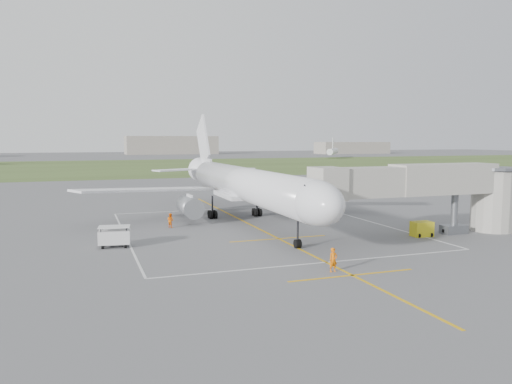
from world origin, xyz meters
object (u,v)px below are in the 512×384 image
object	(u,v)px
ramp_worker_nose	(333,260)
ramp_worker_wing	(170,220)
baggage_cart	(114,236)
airliner	(244,185)
jet_bridge	(437,188)
gpu_unit	(422,229)

from	to	relation	value
ramp_worker_nose	ramp_worker_wing	distance (m)	23.83
baggage_cart	airliner	bearing A→B (deg)	39.54
baggage_cart	ramp_worker_wing	size ratio (longest dim) A/B	1.84
airliner	jet_bridge	distance (m)	21.22
ramp_worker_nose	gpu_unit	bearing A→B (deg)	29.67
airliner	jet_bridge	bearing A→B (deg)	-42.19
airliner	baggage_cart	bearing A→B (deg)	-148.60
baggage_cart	ramp_worker_wing	distance (m)	10.57
jet_bridge	ramp_worker_wing	size ratio (longest dim) A/B	14.65
airliner	baggage_cart	xyz separation A→B (m)	(-15.35, -9.37, -3.42)
jet_bridge	baggage_cart	bearing A→B (deg)	171.07
gpu_unit	baggage_cart	world-z (taller)	baggage_cart
jet_bridge	gpu_unit	distance (m)	4.38
ramp_worker_wing	jet_bridge	bearing A→B (deg)	-154.68
jet_bridge	ramp_worker_wing	xyz separation A→B (m)	(-24.61, 13.25, -3.95)
jet_bridge	baggage_cart	distance (m)	31.67
gpu_unit	ramp_worker_nose	size ratio (longest dim) A/B	1.16
gpu_unit	ramp_worker_wing	distance (m)	26.47
ramp_worker_nose	ramp_worker_wing	xyz separation A→B (m)	(-8.05, 22.43, -0.09)
gpu_unit	baggage_cart	xyz separation A→B (m)	(-29.29, 5.04, 0.23)
jet_bridge	ramp_worker_wing	distance (m)	28.23
airliner	ramp_worker_nose	distance (m)	23.71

